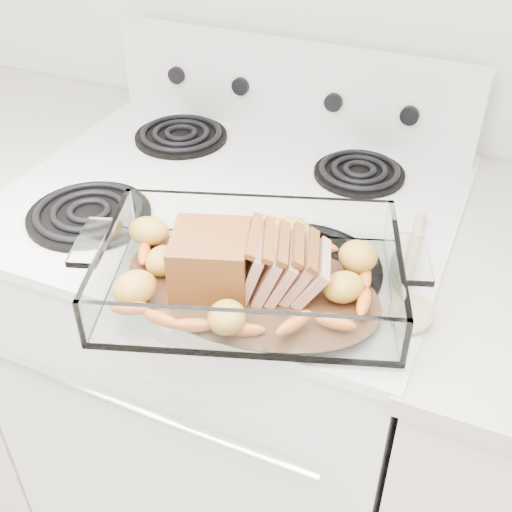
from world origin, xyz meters
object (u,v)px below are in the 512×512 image
at_px(electric_range, 236,370).
at_px(counter_left, 1,297).
at_px(baking_dish, 250,279).
at_px(pork_roast, 236,260).

relative_size(electric_range, counter_left, 1.20).
bearing_deg(baking_dish, counter_left, 144.86).
height_order(baking_dish, pork_roast, pork_roast).
xyz_separation_m(electric_range, pork_roast, (0.12, -0.24, 0.51)).
relative_size(baking_dish, pork_roast, 1.88).
relative_size(electric_range, pork_roast, 5.09).
bearing_deg(electric_range, baking_dish, -58.81).
distance_m(electric_range, baking_dish, 0.56).
xyz_separation_m(electric_range, counter_left, (-0.67, -0.00, -0.02)).
bearing_deg(counter_left, baking_dish, -16.30).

